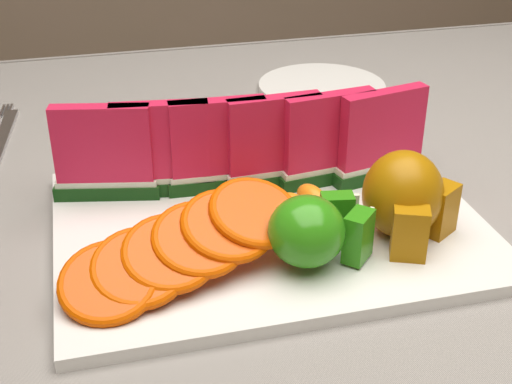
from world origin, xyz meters
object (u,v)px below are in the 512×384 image
(platter, at_px, (269,226))
(fork, at_px, (3,135))
(pear_cluster, at_px, (405,197))
(apple_cluster, at_px, (314,230))
(side_plate, at_px, (322,87))

(platter, xyz_separation_m, fork, (-0.26, 0.29, -0.00))
(pear_cluster, bearing_deg, platter, 155.13)
(pear_cluster, xyz_separation_m, fork, (-0.37, 0.34, -0.05))
(fork, bearing_deg, platter, -48.21)
(apple_cluster, relative_size, side_plate, 0.55)
(platter, relative_size, apple_cluster, 3.83)
(pear_cluster, bearing_deg, side_plate, 81.58)
(apple_cluster, bearing_deg, platter, 103.32)
(platter, height_order, pear_cluster, pear_cluster)
(apple_cluster, distance_m, pear_cluster, 0.10)
(pear_cluster, distance_m, side_plate, 0.41)
(platter, xyz_separation_m, apple_cluster, (0.02, -0.08, 0.04))
(side_plate, distance_m, fork, 0.44)
(apple_cluster, height_order, side_plate, apple_cluster)
(side_plate, bearing_deg, fork, -172.71)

